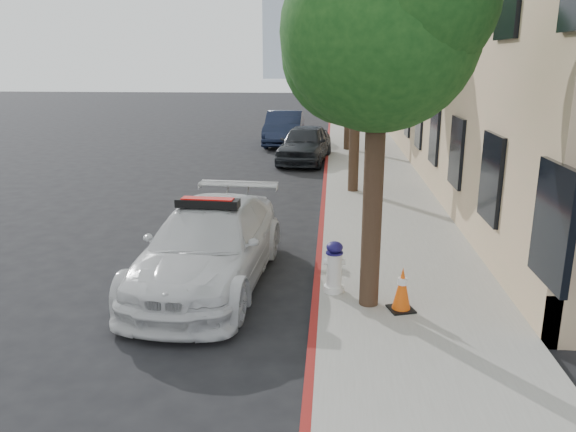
# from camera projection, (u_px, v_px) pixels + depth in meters

# --- Properties ---
(ground) EXTENTS (120.00, 120.00, 0.00)m
(ground) POSITION_uv_depth(u_px,v_px,m) (214.00, 263.00, 11.05)
(ground) COLOR black
(ground) RESTS_ON ground
(sidewalk) EXTENTS (3.20, 50.00, 0.15)m
(sidewalk) POSITION_uv_depth(u_px,v_px,m) (369.00, 168.00, 20.36)
(sidewalk) COLOR gray
(sidewalk) RESTS_ON ground
(curb_strip) EXTENTS (0.12, 50.00, 0.15)m
(curb_strip) POSITION_uv_depth(u_px,v_px,m) (326.00, 168.00, 20.48)
(curb_strip) COLOR maroon
(curb_strip) RESTS_ON ground
(building) EXTENTS (8.00, 36.00, 10.00)m
(building) POSITION_uv_depth(u_px,v_px,m) (501.00, 32.00, 23.41)
(building) COLOR tan
(building) RESTS_ON ground
(tree_near) EXTENTS (2.92, 2.82, 5.62)m
(tree_near) POSITION_uv_depth(u_px,v_px,m) (382.00, 29.00, 7.75)
(tree_near) COLOR black
(tree_near) RESTS_ON sidewalk
(tree_mid) EXTENTS (2.77, 2.64, 5.43)m
(tree_mid) POSITION_uv_depth(u_px,v_px,m) (358.00, 49.00, 15.46)
(tree_mid) COLOR black
(tree_mid) RESTS_ON sidewalk
(tree_far) EXTENTS (3.10, 3.00, 5.81)m
(tree_far) POSITION_uv_depth(u_px,v_px,m) (351.00, 47.00, 23.08)
(tree_far) COLOR black
(tree_far) RESTS_ON sidewalk
(police_car) EXTENTS (2.31, 5.03, 1.58)m
(police_car) POSITION_uv_depth(u_px,v_px,m) (209.00, 245.00, 9.88)
(police_car) COLOR silver
(police_car) RESTS_ON ground
(parked_car_mid) EXTENTS (2.23, 4.45, 1.46)m
(parked_car_mid) POSITION_uv_depth(u_px,v_px,m) (305.00, 144.00, 21.79)
(parked_car_mid) COLOR black
(parked_car_mid) RESTS_ON ground
(parked_car_far) EXTENTS (1.66, 4.72, 1.55)m
(parked_car_far) POSITION_uv_depth(u_px,v_px,m) (284.00, 128.00, 26.43)
(parked_car_far) COLOR black
(parked_car_far) RESTS_ON ground
(fire_hydrant) EXTENTS (0.36, 0.33, 0.87)m
(fire_hydrant) POSITION_uv_depth(u_px,v_px,m) (334.00, 267.00, 9.22)
(fire_hydrant) COLOR white
(fire_hydrant) RESTS_ON sidewalk
(traffic_cone) EXTENTS (0.46, 0.46, 0.70)m
(traffic_cone) POSITION_uv_depth(u_px,v_px,m) (402.00, 289.00, 8.55)
(traffic_cone) COLOR black
(traffic_cone) RESTS_ON sidewalk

